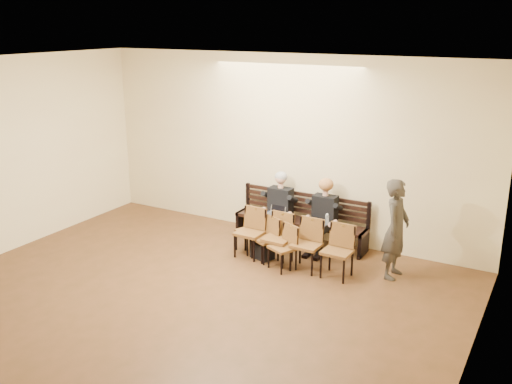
{
  "coord_description": "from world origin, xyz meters",
  "views": [
    {
      "loc": [
        4.73,
        -4.61,
        4.07
      ],
      "look_at": [
        -0.12,
        4.05,
        1.07
      ],
      "focal_mm": 40.0,
      "sensor_mm": 36.0,
      "label": 1
    }
  ],
  "objects_px": {
    "bag": "(262,251)",
    "chair_row_front": "(291,242)",
    "bench": "(300,231)",
    "laptop": "(275,216)",
    "seated_man": "(278,208)",
    "seated_woman": "(323,218)",
    "water_bottle": "(327,226)",
    "passerby": "(397,222)",
    "chair_row_back": "(265,239)"
  },
  "relations": [
    {
      "from": "bag",
      "to": "chair_row_front",
      "type": "distance_m",
      "value": 0.67
    },
    {
      "from": "bench",
      "to": "laptop",
      "type": "height_order",
      "value": "laptop"
    },
    {
      "from": "seated_man",
      "to": "seated_woman",
      "type": "xyz_separation_m",
      "value": [
        0.91,
        0.0,
        -0.04
      ]
    },
    {
      "from": "seated_woman",
      "to": "laptop",
      "type": "height_order",
      "value": "seated_woman"
    },
    {
      "from": "bench",
      "to": "water_bottle",
      "type": "relative_size",
      "value": 12.34
    },
    {
      "from": "passerby",
      "to": "water_bottle",
      "type": "bearing_deg",
      "value": 79.77
    },
    {
      "from": "bench",
      "to": "seated_woman",
      "type": "relative_size",
      "value": 2.07
    },
    {
      "from": "chair_row_front",
      "to": "chair_row_back",
      "type": "height_order",
      "value": "chair_row_front"
    },
    {
      "from": "seated_woman",
      "to": "laptop",
      "type": "xyz_separation_m",
      "value": [
        -0.89,
        -0.16,
        -0.06
      ]
    },
    {
      "from": "bench",
      "to": "bag",
      "type": "bearing_deg",
      "value": -104.8
    },
    {
      "from": "bench",
      "to": "seated_woman",
      "type": "bearing_deg",
      "value": -13.43
    },
    {
      "from": "seated_woman",
      "to": "water_bottle",
      "type": "relative_size",
      "value": 5.95
    },
    {
      "from": "seated_woman",
      "to": "chair_row_front",
      "type": "distance_m",
      "value": 0.97
    },
    {
      "from": "seated_woman",
      "to": "passerby",
      "type": "height_order",
      "value": "passerby"
    },
    {
      "from": "seated_woman",
      "to": "passerby",
      "type": "bearing_deg",
      "value": -17.99
    },
    {
      "from": "laptop",
      "to": "water_bottle",
      "type": "height_order",
      "value": "laptop"
    },
    {
      "from": "passerby",
      "to": "laptop",
      "type": "bearing_deg",
      "value": 83.94
    },
    {
      "from": "laptop",
      "to": "bag",
      "type": "distance_m",
      "value": 0.84
    },
    {
      "from": "laptop",
      "to": "water_bottle",
      "type": "relative_size",
      "value": 1.46
    },
    {
      "from": "seated_man",
      "to": "water_bottle",
      "type": "bearing_deg",
      "value": -10.74
    },
    {
      "from": "seated_man",
      "to": "bag",
      "type": "xyz_separation_m",
      "value": [
        0.15,
        -0.88,
        -0.52
      ]
    },
    {
      "from": "water_bottle",
      "to": "chair_row_back",
      "type": "distance_m",
      "value": 1.14
    },
    {
      "from": "seated_woman",
      "to": "bag",
      "type": "relative_size",
      "value": 3.28
    },
    {
      "from": "seated_man",
      "to": "laptop",
      "type": "bearing_deg",
      "value": -81.53
    },
    {
      "from": "seated_man",
      "to": "passerby",
      "type": "height_order",
      "value": "passerby"
    },
    {
      "from": "water_bottle",
      "to": "chair_row_front",
      "type": "distance_m",
      "value": 0.82
    },
    {
      "from": "passerby",
      "to": "chair_row_back",
      "type": "bearing_deg",
      "value": 103.08
    },
    {
      "from": "water_bottle",
      "to": "chair_row_front",
      "type": "bearing_deg",
      "value": -114.79
    },
    {
      "from": "water_bottle",
      "to": "chair_row_front",
      "type": "relative_size",
      "value": 0.1
    },
    {
      "from": "seated_woman",
      "to": "water_bottle",
      "type": "height_order",
      "value": "seated_woman"
    },
    {
      "from": "laptop",
      "to": "chair_row_back",
      "type": "distance_m",
      "value": 0.8
    },
    {
      "from": "bench",
      "to": "laptop",
      "type": "relative_size",
      "value": 8.42
    },
    {
      "from": "bench",
      "to": "water_bottle",
      "type": "bearing_deg",
      "value": -25.84
    },
    {
      "from": "chair_row_front",
      "to": "seated_man",
      "type": "bearing_deg",
      "value": 129.87
    },
    {
      "from": "chair_row_front",
      "to": "passerby",
      "type": "bearing_deg",
      "value": 17.23
    },
    {
      "from": "chair_row_front",
      "to": "chair_row_back",
      "type": "distance_m",
      "value": 0.53
    },
    {
      "from": "laptop",
      "to": "water_bottle",
      "type": "xyz_separation_m",
      "value": [
        1.06,
        -0.04,
        -0.01
      ]
    },
    {
      "from": "water_bottle",
      "to": "chair_row_back",
      "type": "relative_size",
      "value": 0.15
    },
    {
      "from": "passerby",
      "to": "bag",
      "type": "bearing_deg",
      "value": 101.76
    },
    {
      "from": "seated_man",
      "to": "bench",
      "type": "bearing_deg",
      "value": 16.32
    },
    {
      "from": "seated_woman",
      "to": "bench",
      "type": "bearing_deg",
      "value": 166.57
    },
    {
      "from": "bench",
      "to": "chair_row_front",
      "type": "distance_m",
      "value": 1.13
    },
    {
      "from": "seated_man",
      "to": "passerby",
      "type": "xyz_separation_m",
      "value": [
        2.39,
        -0.48,
        0.29
      ]
    },
    {
      "from": "bench",
      "to": "bag",
      "type": "distance_m",
      "value": 1.04
    },
    {
      "from": "seated_woman",
      "to": "chair_row_front",
      "type": "bearing_deg",
      "value": -100.31
    },
    {
      "from": "laptop",
      "to": "passerby",
      "type": "xyz_separation_m",
      "value": [
        2.37,
        -0.32,
        0.39
      ]
    },
    {
      "from": "bench",
      "to": "bag",
      "type": "xyz_separation_m",
      "value": [
        -0.26,
        -1.0,
        -0.08
      ]
    },
    {
      "from": "seated_woman",
      "to": "chair_row_front",
      "type": "xyz_separation_m",
      "value": [
        -0.17,
        -0.94,
        -0.19
      ]
    },
    {
      "from": "seated_woman",
      "to": "chair_row_back",
      "type": "distance_m",
      "value": 1.18
    },
    {
      "from": "water_bottle",
      "to": "chair_row_front",
      "type": "xyz_separation_m",
      "value": [
        -0.34,
        -0.74,
        -0.12
      ]
    }
  ]
}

